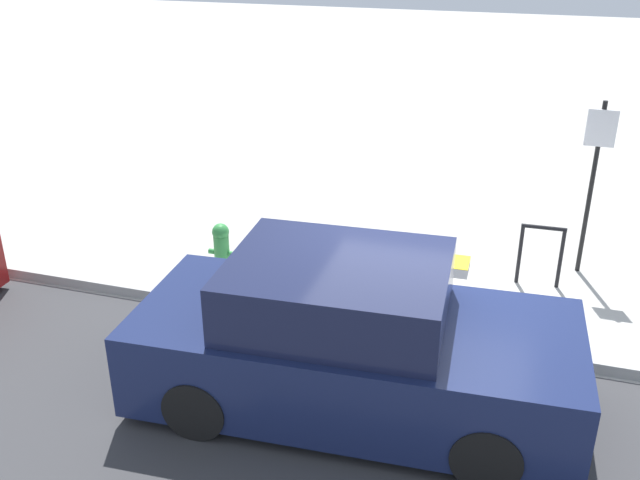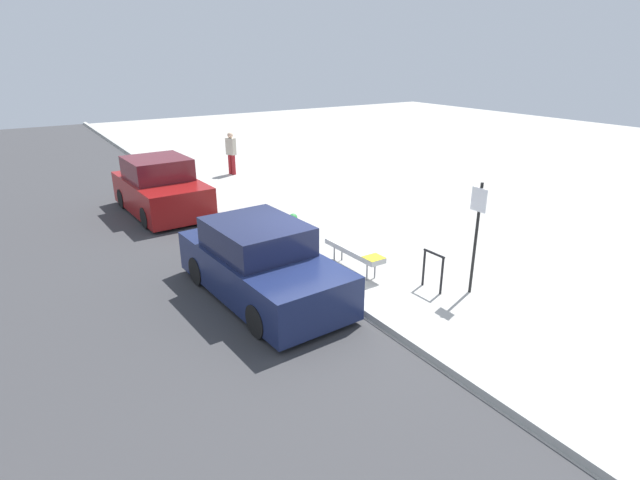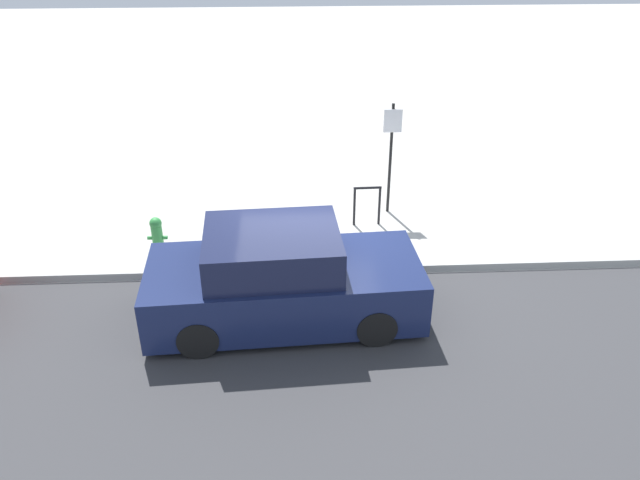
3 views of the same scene
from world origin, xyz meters
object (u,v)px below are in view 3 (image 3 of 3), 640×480
(bike_rack, at_px, (367,202))
(fire_hydrant, at_px, (157,235))
(parked_car_near, at_px, (282,280))
(bench, at_px, (283,223))
(sign_post, at_px, (391,149))

(bike_rack, height_order, fire_hydrant, bike_rack)
(parked_car_near, bearing_deg, bench, 86.69)
(bench, height_order, parked_car_near, parked_car_near)
(parked_car_near, bearing_deg, sign_post, 55.84)
(parked_car_near, bearing_deg, bike_rack, 58.28)
(bike_rack, height_order, parked_car_near, parked_car_near)
(bench, relative_size, bike_rack, 2.09)
(bench, distance_m, fire_hydrant, 2.29)
(bench, bearing_deg, bike_rack, 23.33)
(fire_hydrant, bearing_deg, bench, 6.48)
(bench, xyz_separation_m, bike_rack, (1.66, 0.76, 0.03))
(bike_rack, bearing_deg, parked_car_near, -118.57)
(bench, relative_size, sign_post, 0.75)
(parked_car_near, bearing_deg, fire_hydrant, 134.92)
(bike_rack, relative_size, fire_hydrant, 1.08)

